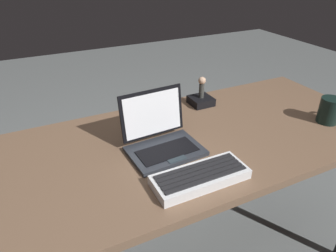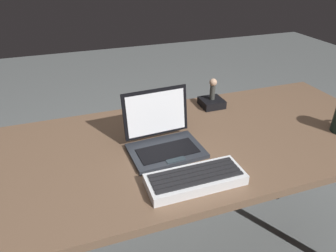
% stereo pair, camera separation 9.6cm
% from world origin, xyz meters
% --- Properties ---
extents(desk, '(1.78, 0.67, 0.74)m').
position_xyz_m(desk, '(0.00, 0.00, 0.68)').
color(desk, brown).
rests_on(desk, ground).
extents(laptop_front, '(0.25, 0.21, 0.19)m').
position_xyz_m(laptop_front, '(-0.01, -0.02, 0.78)').
color(laptop_front, '#272B31').
rests_on(laptop_front, desk).
extents(external_keyboard, '(0.29, 0.11, 0.04)m').
position_xyz_m(external_keyboard, '(0.02, -0.22, 0.76)').
color(external_keyboard, silver).
rests_on(external_keyboard, desk).
extents(figurine_stand, '(0.10, 0.10, 0.03)m').
position_xyz_m(figurine_stand, '(0.30, 0.23, 0.76)').
color(figurine_stand, black).
rests_on(figurine_stand, desk).
extents(figurine, '(0.03, 0.03, 0.10)m').
position_xyz_m(figurine, '(0.30, 0.23, 0.83)').
color(figurine, '#373935').
rests_on(figurine, figurine_stand).
extents(coffee_mug, '(0.12, 0.08, 0.10)m').
position_xyz_m(coffee_mug, '(0.67, -0.13, 0.80)').
color(coffee_mug, black).
rests_on(coffee_mug, desk).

